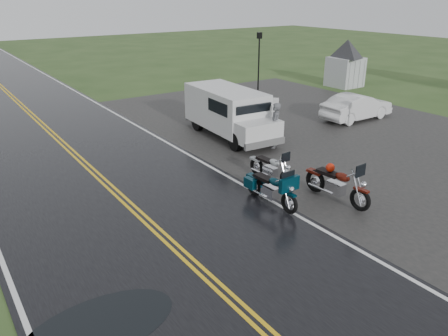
% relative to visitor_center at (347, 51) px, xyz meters
% --- Properties ---
extents(ground, '(120.00, 120.00, 0.00)m').
position_rel_visitor_center_xyz_m(ground, '(-20.00, -12.00, -2.40)').
color(ground, '#2D471E').
rests_on(ground, ground).
extents(road, '(8.00, 100.00, 0.04)m').
position_rel_visitor_center_xyz_m(road, '(-20.00, -2.00, -2.38)').
color(road, black).
rests_on(road, ground).
extents(parking_pad, '(14.00, 24.00, 0.03)m').
position_rel_visitor_center_xyz_m(parking_pad, '(-9.00, -7.00, -2.38)').
color(parking_pad, black).
rests_on(parking_pad, ground).
extents(visitor_center, '(16.00, 10.00, 4.80)m').
position_rel_visitor_center_xyz_m(visitor_center, '(0.00, 0.00, 0.00)').
color(visitor_center, '#A8AAAD').
rests_on(visitor_center, ground).
extents(motorcycle_red, '(0.99, 2.45, 1.43)m').
position_rel_visitor_center_xyz_m(motorcycle_red, '(-14.49, -13.21, -1.69)').
color(motorcycle_red, '#501209').
rests_on(motorcycle_red, ground).
extents(motorcycle_teal, '(0.85, 2.23, 1.31)m').
position_rel_visitor_center_xyz_m(motorcycle_teal, '(-16.34, -12.14, -1.75)').
color(motorcycle_teal, '#042632').
rests_on(motorcycle_teal, ground).
extents(motorcycle_silver, '(0.85, 2.10, 1.22)m').
position_rel_visitor_center_xyz_m(motorcycle_silver, '(-15.18, -10.75, -1.79)').
color(motorcycle_silver, '#A9ADB1').
rests_on(motorcycle_silver, ground).
extents(van_white, '(2.47, 5.72, 2.20)m').
position_rel_visitor_center_xyz_m(van_white, '(-14.32, -6.67, -1.30)').
color(van_white, silver).
rests_on(van_white, ground).
extents(person_at_van, '(0.82, 0.81, 1.91)m').
position_rel_visitor_center_xyz_m(person_at_van, '(-12.72, -7.27, -1.44)').
color(person_at_van, '#4C4D51').
rests_on(person_at_van, ground).
extents(sedan_white, '(4.07, 1.47, 1.33)m').
position_rel_visitor_center_xyz_m(sedan_white, '(-6.34, -6.31, -1.73)').
color(sedan_white, silver).
rests_on(sedan_white, ground).
extents(lamp_post_far_right, '(0.34, 0.34, 3.94)m').
position_rel_visitor_center_xyz_m(lamp_post_far_right, '(-6.79, 1.21, -0.43)').
color(lamp_post_far_right, black).
rests_on(lamp_post_far_right, ground).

